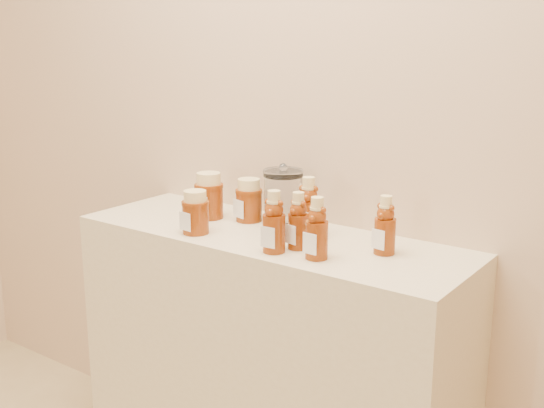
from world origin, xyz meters
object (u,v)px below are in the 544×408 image
Objects in this scene: bear_bottle_back_left at (308,203)px; glass_canister at (283,195)px; honey_jar_left at (209,195)px; display_table at (269,375)px; bear_bottle_front_left at (274,218)px.

bear_bottle_back_left is 0.14m from glass_canister.
honey_jar_left is at bearing -163.66° from glass_canister.
glass_canister reaches higher than honey_jar_left.
bear_bottle_front_left is (0.11, -0.13, 0.54)m from display_table.
glass_canister is at bearing 115.28° from bear_bottle_front_left.
bear_bottle_front_left reaches higher than display_table.
display_table is 0.58m from honey_jar_left.
bear_bottle_back_left reaches higher than display_table.
honey_jar_left is at bearing 165.91° from bear_bottle_back_left.
display_table is 6.14× the size of bear_bottle_back_left.
bear_bottle_back_left is at bearing -22.93° from glass_canister.
display_table is at bearing 126.23° from bear_bottle_front_left.
display_table is at bearing -78.50° from glass_canister.
glass_canister is (-0.13, 0.23, -0.00)m from bear_bottle_front_left.
bear_bottle_back_left is at bearing -1.76° from honey_jar_left.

